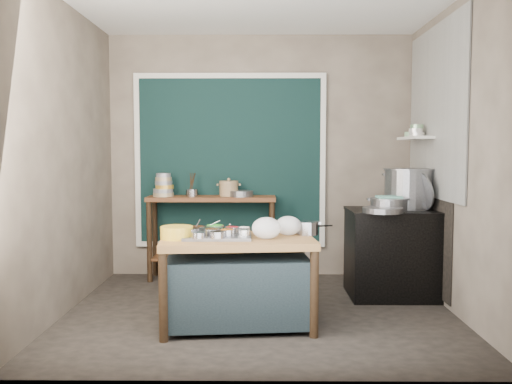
{
  "coord_description": "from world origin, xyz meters",
  "views": [
    {
      "loc": [
        0.01,
        -4.85,
        1.46
      ],
      "look_at": [
        -0.04,
        0.25,
        1.08
      ],
      "focal_mm": 38.0,
      "sensor_mm": 36.0,
      "label": 1
    }
  ],
  "objects_px": {
    "steamer": "(389,204)",
    "prep_table": "(238,282)",
    "stove_block": "(394,254)",
    "condiment_tray": "(218,236)",
    "stock_pot": "(409,188)",
    "yellow_basin": "(177,233)",
    "saucepan": "(307,228)",
    "back_counter": "(212,238)",
    "ceramic_crock": "(229,189)",
    "utensil_cup": "(192,193)"
  },
  "relations": [
    {
      "from": "back_counter",
      "to": "yellow_basin",
      "type": "distance_m",
      "value": 1.8
    },
    {
      "from": "stove_block",
      "to": "saucepan",
      "type": "distance_m",
      "value": 1.29
    },
    {
      "from": "ceramic_crock",
      "to": "stove_block",
      "type": "bearing_deg",
      "value": -23.79
    },
    {
      "from": "yellow_basin",
      "to": "steamer",
      "type": "xyz_separation_m",
      "value": [
        1.95,
        0.95,
        0.14
      ]
    },
    {
      "from": "prep_table",
      "to": "stove_block",
      "type": "distance_m",
      "value": 1.82
    },
    {
      "from": "back_counter",
      "to": "steamer",
      "type": "distance_m",
      "value": 2.05
    },
    {
      "from": "prep_table",
      "to": "stock_pot",
      "type": "xyz_separation_m",
      "value": [
        1.7,
        1.08,
        0.71
      ]
    },
    {
      "from": "saucepan",
      "to": "stove_block",
      "type": "bearing_deg",
      "value": 22.61
    },
    {
      "from": "back_counter",
      "to": "stove_block",
      "type": "xyz_separation_m",
      "value": [
        1.9,
        -0.73,
        -0.05
      ]
    },
    {
      "from": "stove_block",
      "to": "stock_pot",
      "type": "height_order",
      "value": "stock_pot"
    },
    {
      "from": "prep_table",
      "to": "utensil_cup",
      "type": "distance_m",
      "value": 1.9
    },
    {
      "from": "yellow_basin",
      "to": "steamer",
      "type": "height_order",
      "value": "steamer"
    },
    {
      "from": "condiment_tray",
      "to": "steamer",
      "type": "bearing_deg",
      "value": 29.0
    },
    {
      "from": "prep_table",
      "to": "steamer",
      "type": "xyz_separation_m",
      "value": [
        1.45,
        0.88,
        0.57
      ]
    },
    {
      "from": "prep_table",
      "to": "back_counter",
      "type": "distance_m",
      "value": 1.74
    },
    {
      "from": "yellow_basin",
      "to": "stock_pot",
      "type": "xyz_separation_m",
      "value": [
        2.19,
        1.15,
        0.28
      ]
    },
    {
      "from": "prep_table",
      "to": "back_counter",
      "type": "relative_size",
      "value": 0.86
    },
    {
      "from": "yellow_basin",
      "to": "steamer",
      "type": "distance_m",
      "value": 2.17
    },
    {
      "from": "steamer",
      "to": "stock_pot",
      "type": "bearing_deg",
      "value": 39.1
    },
    {
      "from": "stove_block",
      "to": "stock_pot",
      "type": "relative_size",
      "value": 1.73
    },
    {
      "from": "steamer",
      "to": "prep_table",
      "type": "bearing_deg",
      "value": -148.81
    },
    {
      "from": "condiment_tray",
      "to": "utensil_cup",
      "type": "xyz_separation_m",
      "value": [
        -0.43,
        1.71,
        0.23
      ]
    },
    {
      "from": "ceramic_crock",
      "to": "stock_pot",
      "type": "relative_size",
      "value": 0.44
    },
    {
      "from": "ceramic_crock",
      "to": "prep_table",
      "type": "bearing_deg",
      "value": -84.28
    },
    {
      "from": "prep_table",
      "to": "saucepan",
      "type": "height_order",
      "value": "saucepan"
    },
    {
      "from": "ceramic_crock",
      "to": "steamer",
      "type": "height_order",
      "value": "ceramic_crock"
    },
    {
      "from": "utensil_cup",
      "to": "condiment_tray",
      "type": "bearing_deg",
      "value": -75.97
    },
    {
      "from": "condiment_tray",
      "to": "steamer",
      "type": "height_order",
      "value": "steamer"
    },
    {
      "from": "yellow_basin",
      "to": "saucepan",
      "type": "xyz_separation_m",
      "value": [
        1.08,
        0.24,
        0.01
      ]
    },
    {
      "from": "condiment_tray",
      "to": "steamer",
      "type": "distance_m",
      "value": 1.86
    },
    {
      "from": "steamer",
      "to": "back_counter",
      "type": "bearing_deg",
      "value": 155.74
    },
    {
      "from": "utensil_cup",
      "to": "steamer",
      "type": "distance_m",
      "value": 2.2
    },
    {
      "from": "yellow_basin",
      "to": "utensil_cup",
      "type": "relative_size",
      "value": 1.95
    },
    {
      "from": "condiment_tray",
      "to": "stock_pot",
      "type": "xyz_separation_m",
      "value": [
        1.86,
        1.1,
        0.32
      ]
    },
    {
      "from": "stove_block",
      "to": "ceramic_crock",
      "type": "bearing_deg",
      "value": 156.21
    },
    {
      "from": "prep_table",
      "to": "stove_block",
      "type": "relative_size",
      "value": 1.39
    },
    {
      "from": "prep_table",
      "to": "stock_pot",
      "type": "height_order",
      "value": "stock_pot"
    },
    {
      "from": "back_counter",
      "to": "saucepan",
      "type": "bearing_deg",
      "value": -58.01
    },
    {
      "from": "utensil_cup",
      "to": "yellow_basin",
      "type": "bearing_deg",
      "value": -86.85
    },
    {
      "from": "saucepan",
      "to": "ceramic_crock",
      "type": "bearing_deg",
      "value": 98.57
    },
    {
      "from": "yellow_basin",
      "to": "steamer",
      "type": "bearing_deg",
      "value": 25.92
    },
    {
      "from": "saucepan",
      "to": "prep_table",
      "type": "bearing_deg",
      "value": 178.67
    },
    {
      "from": "ceramic_crock",
      "to": "steamer",
      "type": "bearing_deg",
      "value": -27.39
    },
    {
      "from": "yellow_basin",
      "to": "utensil_cup",
      "type": "xyz_separation_m",
      "value": [
        -0.1,
        1.76,
        0.19
      ]
    },
    {
      "from": "prep_table",
      "to": "utensil_cup",
      "type": "xyz_separation_m",
      "value": [
        -0.59,
        1.69,
        0.62
      ]
    },
    {
      "from": "back_counter",
      "to": "utensil_cup",
      "type": "xyz_separation_m",
      "value": [
        -0.22,
        -0.01,
        0.52
      ]
    },
    {
      "from": "ceramic_crock",
      "to": "stock_pot",
      "type": "xyz_separation_m",
      "value": [
        1.87,
        -0.64,
        0.06
      ]
    },
    {
      "from": "utensil_cup",
      "to": "steamer",
      "type": "relative_size",
      "value": 0.35
    },
    {
      "from": "back_counter",
      "to": "utensil_cup",
      "type": "height_order",
      "value": "utensil_cup"
    },
    {
      "from": "stove_block",
      "to": "condiment_tray",
      "type": "relative_size",
      "value": 1.63
    }
  ]
}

